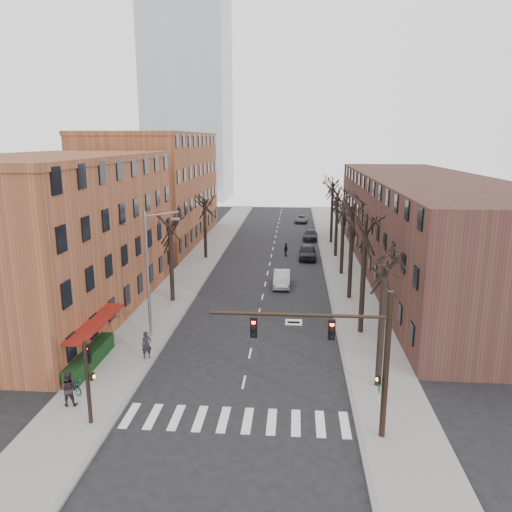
% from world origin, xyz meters
% --- Properties ---
extents(ground, '(160.00, 160.00, 0.00)m').
position_xyz_m(ground, '(0.00, 0.00, 0.00)').
color(ground, black).
rests_on(ground, ground).
extents(sidewalk_left, '(4.00, 90.00, 0.15)m').
position_xyz_m(sidewalk_left, '(-8.00, 35.00, 0.07)').
color(sidewalk_left, gray).
rests_on(sidewalk_left, ground).
extents(sidewalk_right, '(4.00, 90.00, 0.15)m').
position_xyz_m(sidewalk_right, '(8.00, 35.00, 0.07)').
color(sidewalk_right, gray).
rests_on(sidewalk_right, ground).
extents(building_left_near, '(12.00, 26.00, 12.00)m').
position_xyz_m(building_left_near, '(-16.00, 15.00, 6.00)').
color(building_left_near, brown).
rests_on(building_left_near, ground).
extents(building_left_far, '(12.00, 28.00, 14.00)m').
position_xyz_m(building_left_far, '(-16.00, 44.00, 7.00)').
color(building_left_far, brown).
rests_on(building_left_far, ground).
extents(building_right, '(12.00, 50.00, 10.00)m').
position_xyz_m(building_right, '(16.00, 30.00, 5.00)').
color(building_right, '#4A2C22').
rests_on(building_right, ground).
extents(office_tower, '(18.00, 18.00, 60.00)m').
position_xyz_m(office_tower, '(-22.00, 95.00, 30.00)').
color(office_tower, '#B2B7BF').
rests_on(office_tower, ground).
extents(awning_left, '(1.20, 7.00, 0.15)m').
position_xyz_m(awning_left, '(-9.40, 6.00, 0.00)').
color(awning_left, maroon).
rests_on(awning_left, ground).
extents(hedge, '(0.80, 6.00, 1.00)m').
position_xyz_m(hedge, '(-9.50, 5.00, 0.65)').
color(hedge, black).
rests_on(hedge, sidewalk_left).
extents(tree_right_a, '(5.20, 5.20, 10.00)m').
position_xyz_m(tree_right_a, '(7.60, 4.00, 0.00)').
color(tree_right_a, black).
rests_on(tree_right_a, ground).
extents(tree_right_b, '(5.20, 5.20, 10.80)m').
position_xyz_m(tree_right_b, '(7.60, 12.00, 0.00)').
color(tree_right_b, black).
rests_on(tree_right_b, ground).
extents(tree_right_c, '(5.20, 5.20, 11.60)m').
position_xyz_m(tree_right_c, '(7.60, 20.00, 0.00)').
color(tree_right_c, black).
rests_on(tree_right_c, ground).
extents(tree_right_d, '(5.20, 5.20, 10.00)m').
position_xyz_m(tree_right_d, '(7.60, 28.00, 0.00)').
color(tree_right_d, black).
rests_on(tree_right_d, ground).
extents(tree_right_e, '(5.20, 5.20, 10.80)m').
position_xyz_m(tree_right_e, '(7.60, 36.00, 0.00)').
color(tree_right_e, black).
rests_on(tree_right_e, ground).
extents(tree_right_f, '(5.20, 5.20, 11.60)m').
position_xyz_m(tree_right_f, '(7.60, 44.00, 0.00)').
color(tree_right_f, black).
rests_on(tree_right_f, ground).
extents(tree_left_a, '(5.20, 5.20, 9.50)m').
position_xyz_m(tree_left_a, '(-7.60, 18.00, 0.00)').
color(tree_left_a, black).
rests_on(tree_left_a, ground).
extents(tree_left_b, '(5.20, 5.20, 9.50)m').
position_xyz_m(tree_left_b, '(-7.60, 34.00, 0.00)').
color(tree_left_b, black).
rests_on(tree_left_b, ground).
extents(signal_mast_arm, '(8.14, 0.30, 7.20)m').
position_xyz_m(signal_mast_arm, '(5.45, -1.00, 4.40)').
color(signal_mast_arm, black).
rests_on(signal_mast_arm, ground).
extents(signal_pole_left, '(0.47, 0.44, 4.40)m').
position_xyz_m(signal_pole_left, '(-6.99, -0.95, 2.61)').
color(signal_pole_left, black).
rests_on(signal_pole_left, ground).
extents(streetlight, '(2.45, 0.22, 9.03)m').
position_xyz_m(streetlight, '(-7.03, 10.00, 5.01)').
color(streetlight, slate).
rests_on(streetlight, ground).
extents(silver_sedan, '(1.58, 4.43, 1.46)m').
position_xyz_m(silver_sedan, '(1.61, 23.49, 0.73)').
color(silver_sedan, '#A3A5AA').
rests_on(silver_sedan, ground).
extents(parked_car_near, '(2.06, 4.92, 1.66)m').
position_xyz_m(parked_car_near, '(4.28, 34.75, 0.83)').
color(parked_car_near, black).
rests_on(parked_car_near, ground).
extents(parked_car_mid, '(2.19, 4.76, 1.35)m').
position_xyz_m(parked_car_mid, '(4.89, 46.31, 0.67)').
color(parked_car_mid, black).
rests_on(parked_car_mid, ground).
extents(parked_car_far, '(2.32, 4.49, 1.21)m').
position_xyz_m(parked_car_far, '(3.80, 60.80, 0.60)').
color(parked_car_far, '#4F5256').
rests_on(parked_car_far, ground).
extents(pedestrian_a, '(0.76, 0.69, 1.75)m').
position_xyz_m(pedestrian_a, '(-6.40, 6.44, 1.03)').
color(pedestrian_a, black).
rests_on(pedestrian_a, sidewalk_left).
extents(pedestrian_b, '(0.99, 0.83, 1.85)m').
position_xyz_m(pedestrian_b, '(-8.78, 0.51, 1.07)').
color(pedestrian_b, black).
rests_on(pedestrian_b, sidewalk_left).
extents(pedestrian_crossing, '(0.75, 1.03, 1.62)m').
position_xyz_m(pedestrian_crossing, '(1.72, 35.95, 0.81)').
color(pedestrian_crossing, black).
rests_on(pedestrian_crossing, ground).
extents(bicycle, '(1.58, 1.18, 0.79)m').
position_xyz_m(bicycle, '(-9.18, 1.77, 0.55)').
color(bicycle, gray).
rests_on(bicycle, sidewalk_left).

